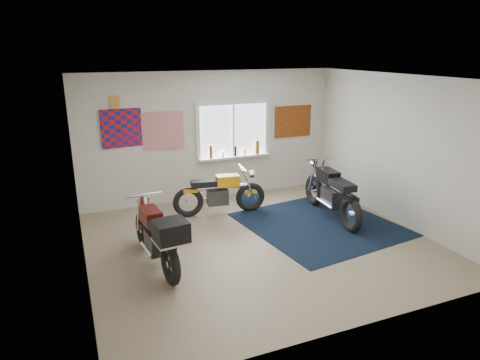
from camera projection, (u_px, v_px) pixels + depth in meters
name	position (u px, v px, depth m)	size (l,w,h in m)	color
ground	(260.00, 243.00, 7.18)	(5.50, 5.50, 0.00)	#9E896B
room_shell	(261.00, 147.00, 6.69)	(5.50, 5.50, 5.50)	white
navy_rug	(319.00, 224.00, 7.91)	(2.50, 2.60, 0.01)	black
window_assembly	(233.00, 134.00, 9.14)	(1.66, 0.17, 1.26)	white
oil_bottles	(239.00, 150.00, 9.21)	(1.15, 0.09, 0.30)	brown
flag_display	(114.00, 102.00, 8.05)	(1.60, 0.10, 1.17)	red
triumph_poster	(293.00, 121.00, 9.62)	(0.90, 0.03, 0.70)	#A54C14
yellow_triumph	(219.00, 194.00, 8.32)	(1.83, 0.55, 0.92)	black
black_chrome_bike	(332.00, 194.00, 8.14)	(0.63, 2.07, 1.06)	black
maroon_tourer	(158.00, 237.00, 6.21)	(0.65, 1.92, 0.98)	black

